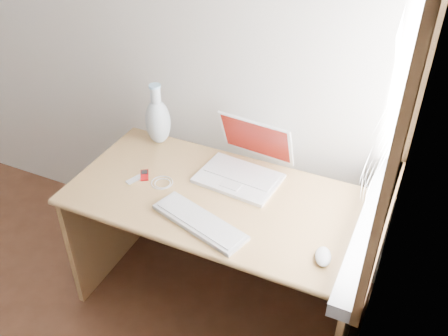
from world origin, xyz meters
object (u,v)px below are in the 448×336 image
at_px(laptop, 243,164).
at_px(vase, 158,120).
at_px(external_keyboard, 200,222).
at_px(desk, 226,219).

height_order(laptop, vase, vase).
distance_m(external_keyboard, vase, 0.68).
relative_size(desk, vase, 4.12).
bearing_deg(external_keyboard, laptop, 103.10).
bearing_deg(laptop, external_keyboard, -88.66).
relative_size(desk, laptop, 3.43).
relative_size(laptop, external_keyboard, 0.85).
bearing_deg(external_keyboard, vase, 152.10).
xyz_separation_m(desk, vase, (-0.47, 0.19, 0.34)).
bearing_deg(external_keyboard, desk, 108.46).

